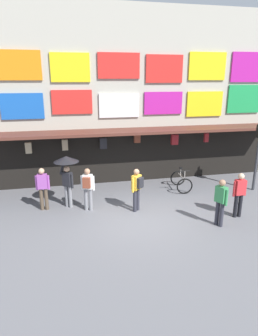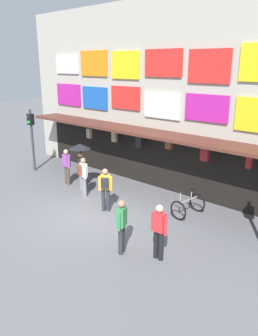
# 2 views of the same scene
# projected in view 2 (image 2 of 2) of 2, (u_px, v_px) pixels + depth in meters

# --- Properties ---
(ground_plane) EXTENTS (80.00, 80.00, 0.00)m
(ground_plane) POSITION_uv_depth(u_px,v_px,m) (95.00, 215.00, 12.48)
(ground_plane) COLOR slate
(shopfront) EXTENTS (18.00, 2.60, 8.00)m
(shopfront) POSITION_uv_depth(u_px,v_px,m) (171.00, 98.00, 14.53)
(shopfront) COLOR #B2AD9E
(shopfront) RESTS_ON ground
(traffic_light_near) EXTENTS (0.32, 0.35, 3.20)m
(traffic_light_near) POSITION_uv_depth(u_px,v_px,m) (31.00, 130.00, 17.16)
(traffic_light_near) COLOR #38383D
(traffic_light_near) RESTS_ON ground
(bicycle_parked) EXTENTS (0.83, 1.23, 1.05)m
(bicycle_parked) POSITION_uv_depth(u_px,v_px,m) (188.00, 205.00, 12.37)
(bicycle_parked) COLOR black
(bicycle_parked) RESTS_ON ground
(pedestrian_in_red) EXTENTS (0.34, 0.50, 1.68)m
(pedestrian_in_red) POSITION_uv_depth(u_px,v_px,m) (122.00, 224.00, 9.73)
(pedestrian_in_red) COLOR #2D2D38
(pedestrian_in_red) RESTS_ON ground
(pedestrian_in_yellow) EXTENTS (0.51, 0.43, 1.68)m
(pedestrian_in_yellow) POSITION_uv_depth(u_px,v_px,m) (83.00, 174.00, 14.04)
(pedestrian_in_yellow) COLOR gray
(pedestrian_in_yellow) RESTS_ON ground
(pedestrian_in_green) EXTENTS (0.48, 0.47, 1.68)m
(pedestrian_in_green) POSITION_uv_depth(u_px,v_px,m) (105.00, 187.00, 12.56)
(pedestrian_in_green) COLOR #2D2D38
(pedestrian_in_green) RESTS_ON ground
(pedestrian_in_white) EXTENTS (0.53, 0.23, 1.68)m
(pedestrian_in_white) POSITION_uv_depth(u_px,v_px,m) (159.00, 229.00, 9.43)
(pedestrian_in_white) COLOR black
(pedestrian_in_white) RESTS_ON ground
(pedestrian_in_blue) EXTENTS (0.53, 0.25, 1.68)m
(pedestrian_in_blue) POSITION_uv_depth(u_px,v_px,m) (67.00, 165.00, 15.41)
(pedestrian_in_blue) COLOR brown
(pedestrian_in_blue) RESTS_ON ground
(pedestrian_with_umbrella) EXTENTS (0.96, 0.96, 2.08)m
(pedestrian_with_umbrella) POSITION_uv_depth(u_px,v_px,m) (80.00, 153.00, 14.66)
(pedestrian_with_umbrella) COLOR gray
(pedestrian_with_umbrella) RESTS_ON ground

